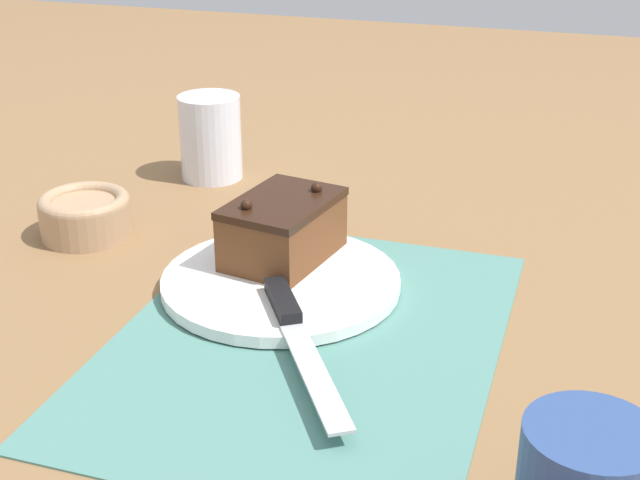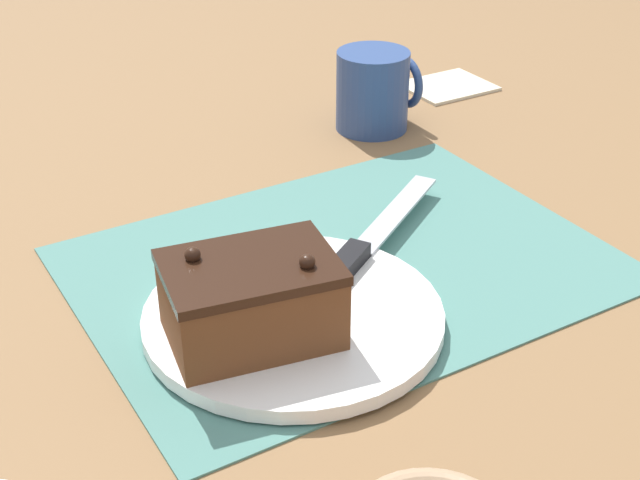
% 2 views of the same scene
% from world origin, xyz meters
% --- Properties ---
extents(ground_plane, '(3.00, 3.00, 0.00)m').
position_xyz_m(ground_plane, '(0.00, 0.00, 0.00)').
color(ground_plane, olive).
extents(placemat_woven, '(0.46, 0.34, 0.00)m').
position_xyz_m(placemat_woven, '(0.00, 0.00, 0.00)').
color(placemat_woven, slate).
rests_on(placemat_woven, ground_plane).
extents(cake_plate, '(0.24, 0.24, 0.01)m').
position_xyz_m(cake_plate, '(-0.08, -0.06, 0.01)').
color(cake_plate, white).
rests_on(cake_plate, placemat_woven).
extents(chocolate_cake, '(0.14, 0.11, 0.07)m').
position_xyz_m(chocolate_cake, '(-0.13, -0.07, 0.05)').
color(chocolate_cake, brown).
rests_on(chocolate_cake, cake_plate).
extents(serving_knife, '(0.21, 0.15, 0.01)m').
position_xyz_m(serving_knife, '(0.01, -0.01, 0.02)').
color(serving_knife, black).
rests_on(serving_knife, cake_plate).
extents(drinking_glass, '(0.08, 0.08, 0.11)m').
position_xyz_m(drinking_glass, '(-0.36, -0.26, 0.06)').
color(drinking_glass, white).
rests_on(drinking_glass, ground_plane).
extents(small_bowl, '(0.10, 0.10, 0.05)m').
position_xyz_m(small_bowl, '(-0.14, -0.32, 0.03)').
color(small_bowl, tan).
rests_on(small_bowl, ground_plane).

